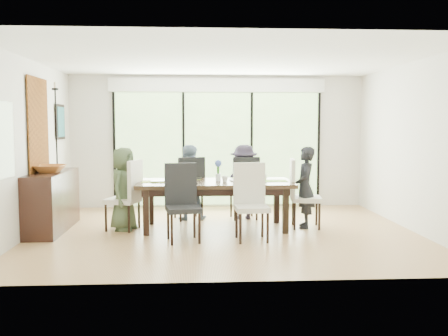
{
  "coord_description": "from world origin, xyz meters",
  "views": [
    {
      "loc": [
        -0.47,
        -7.76,
        1.7
      ],
      "look_at": [
        0.0,
        0.25,
        1.0
      ],
      "focal_mm": 40.0,
      "sensor_mm": 36.0,
      "label": 1
    }
  ],
  "objects": [
    {
      "name": "mullion_a",
      "position": [
        -2.1,
        2.46,
        1.2
      ],
      "size": [
        0.05,
        0.04,
        2.3
      ],
      "primitive_type": "cube",
      "color": "black",
      "rests_on": "wall_back"
    },
    {
      "name": "foliage_left",
      "position": [
        -1.8,
        5.2,
        1.44
      ],
      "size": [
        3.2,
        3.2,
        3.2
      ],
      "primitive_type": "sphere",
      "color": "#14380F",
      "rests_on": "ground"
    },
    {
      "name": "table_leg_fl",
      "position": [
        -1.22,
        -0.15,
        0.36
      ],
      "size": [
        0.09,
        0.09,
        0.72
      ],
      "primitive_type": "cube",
      "color": "black",
      "rests_on": "floor"
    },
    {
      "name": "platter_snacks",
      "position": [
        -0.69,
        -0.02,
        0.82
      ],
      "size": [
        0.21,
        0.21,
        0.01
      ],
      "primitive_type": "cube",
      "color": "orange",
      "rests_on": "table_top"
    },
    {
      "name": "vase",
      "position": [
        -0.09,
        0.33,
        0.84
      ],
      "size": [
        0.08,
        0.08,
        0.12
      ],
      "primitive_type": "cylinder",
      "color": "silver",
      "rests_on": "table_top"
    },
    {
      "name": "hyacinth_stems",
      "position": [
        -0.09,
        0.33,
        0.97
      ],
      "size": [
        0.04,
        0.04,
        0.17
      ],
      "primitive_type": "cylinder",
      "color": "#337226",
      "rests_on": "table_top"
    },
    {
      "name": "wall_back",
      "position": [
        0.0,
        2.51,
        1.35
      ],
      "size": [
        6.0,
        0.02,
        2.7
      ],
      "primitive_type": "cube",
      "color": "beige",
      "rests_on": "floor"
    },
    {
      "name": "tablet_far_l",
      "position": [
        -0.49,
        0.63,
        0.79
      ],
      "size": [
        0.27,
        0.19,
        0.01
      ],
      "primitive_type": "cube",
      "color": "black",
      "rests_on": "table_top"
    },
    {
      "name": "wall_right",
      "position": [
        3.01,
        0.0,
        1.35
      ],
      "size": [
        0.02,
        5.0,
        2.7
      ],
      "primitive_type": "cube",
      "color": "silver",
      "rests_on": "floor"
    },
    {
      "name": "bowl",
      "position": [
        -2.76,
        0.2,
        1.01
      ],
      "size": [
        0.5,
        0.5,
        0.12
      ],
      "primitive_type": "imported",
      "color": "#9A5321",
      "rests_on": "sideboard"
    },
    {
      "name": "person_far_right",
      "position": [
        0.41,
        1.11,
        0.67
      ],
      "size": [
        0.65,
        0.43,
        1.34
      ],
      "primitive_type": "imported",
      "rotation": [
        0.0,
        0.0,
        3.21
      ],
      "color": "black",
      "rests_on": "floor"
    },
    {
      "name": "platter_base",
      "position": [
        -0.69,
        -0.02,
        0.8
      ],
      "size": [
        0.27,
        0.27,
        0.02
      ],
      "primitive_type": "cube",
      "color": "white",
      "rests_on": "table_top"
    },
    {
      "name": "table_leg_fr",
      "position": [
        0.94,
        -0.15,
        0.36
      ],
      "size": [
        0.09,
        0.09,
        0.72
      ],
      "primitive_type": "cube",
      "color": "black",
      "rests_on": "floor"
    },
    {
      "name": "mullion_b",
      "position": [
        -0.7,
        2.46,
        1.2
      ],
      "size": [
        0.05,
        0.04,
        2.3
      ],
      "primitive_type": "cube",
      "color": "black",
      "rests_on": "wall_back"
    },
    {
      "name": "wall_left",
      "position": [
        -3.01,
        0.0,
        1.35
      ],
      "size": [
        0.02,
        5.0,
        2.7
      ],
      "primitive_type": "cube",
      "color": "silver",
      "rests_on": "floor"
    },
    {
      "name": "chair_left_end",
      "position": [
        -1.64,
        0.28,
        0.57
      ],
      "size": [
        0.6,
        0.6,
        1.14
      ],
      "primitive_type": null,
      "rotation": [
        0.0,
        0.0,
        -1.87
      ],
      "color": "silver",
      "rests_on": "floor"
    },
    {
      "name": "placemat_paper",
      "position": [
        -0.69,
        -0.02,
        0.78
      ],
      "size": [
        0.46,
        0.33,
        0.01
      ],
      "primitive_type": "cube",
      "color": "white",
      "rests_on": "table_top"
    },
    {
      "name": "candlestick_shaft",
      "position": [
        -2.76,
        0.65,
        1.63
      ],
      "size": [
        0.03,
        0.03,
        1.31
      ],
      "primitive_type": "cylinder",
      "color": "black",
      "rests_on": "sideboard"
    },
    {
      "name": "papers",
      "position": [
        0.56,
        0.23,
        0.78
      ],
      "size": [
        0.31,
        0.23,
        0.0
      ],
      "primitive_type": "cube",
      "color": "white",
      "rests_on": "table_top"
    },
    {
      "name": "table_leg_bl",
      "position": [
        -1.22,
        0.71,
        0.36
      ],
      "size": [
        0.09,
        0.09,
        0.72
      ],
      "primitive_type": "cube",
      "color": "black",
      "rests_on": "floor"
    },
    {
      "name": "chair_far_right",
      "position": [
        0.41,
        1.13,
        0.57
      ],
      "size": [
        0.52,
        0.52,
        1.14
      ],
      "primitive_type": null,
      "rotation": [
        0.0,
        0.0,
        3.24
      ],
      "color": "black",
      "rests_on": "floor"
    },
    {
      "name": "chair_near_right",
      "position": [
        0.36,
        -0.59,
        0.57
      ],
      "size": [
        0.51,
        0.51,
        1.14
      ],
      "primitive_type": null,
      "rotation": [
        0.0,
        0.0,
        0.06
      ],
      "color": "beige",
      "rests_on": "floor"
    },
    {
      "name": "side_window",
      "position": [
        -2.97,
        -1.2,
        1.5
      ],
      "size": [
        0.02,
        0.9,
        1.0
      ],
      "primitive_type": "cube",
      "color": "#8CAD7F",
      "rests_on": "wall_left"
    },
    {
      "name": "candlestick_pan",
      "position": [
        -2.76,
        0.65,
        2.28
      ],
      "size": [
        0.11,
        0.11,
        0.03
      ],
      "primitive_type": "cylinder",
      "color": "black",
      "rests_on": "sideboard"
    },
    {
      "name": "table_apron",
      "position": [
        -0.14,
        0.28,
        0.65
      ],
      "size": [
        2.29,
        0.94,
        0.1
      ],
      "primitive_type": "cube",
      "color": "black",
      "rests_on": "floor"
    },
    {
      "name": "tablet_far_r",
      "position": [
        0.36,
        0.63,
        0.79
      ],
      "size": [
        0.25,
        0.18,
        0.01
      ],
      "primitive_type": "cube",
      "color": "black",
      "rests_on": "table_top"
    },
    {
      "name": "art_canvas",
      "position": [
        -2.95,
        1.7,
        1.75
      ],
      "size": [
        0.01,
        0.45,
        0.55
      ],
      "primitive_type": "cube",
      "color": "#1A4E54",
      "rests_on": "wall_left"
    },
    {
      "name": "tapestry",
      "position": [
        -2.97,
        0.4,
        1.7
      ],
      "size": [
        0.02,
        1.0,
        1.5
      ],
      "primitive_type": "cube",
      "color": "#8F4714",
      "rests_on": "wall_left"
    },
    {
      "name": "book",
      "position": [
        0.11,
        0.33,
        0.79
      ],
      "size": [
        0.19,
        0.25,
        0.02
      ],
      "primitive_type": "imported",
      "rotation": [
        0.0,
        0.0,
        0.08
      ],
      "color": "white",
      "rests_on": "table_top"
    },
    {
      "name": "chair_near_left",
      "position": [
        -0.64,
        -0.59,
        0.57
      ],
      "size": [
        0.56,
        0.56,
        1.14
      ],
      "primitive_type": null,
      "rotation": [
        0.0,
        0.0,
        0.18
      ],
      "color": "black",
      "rests_on": "floor"
    },
    {
      "name": "rail_top",
      "position": [
        0.0,
        4.2,
        0.55
      ],
      "size": [
        6.0,
        0.08,
        0.06
      ],
      "primitive_type": "cube",
      "color": "brown",
      "rests_on": "deck"
    },
    {
      "name": "hyacinth_blooms",
      "position": [
        -0.09,
        0.33,
        1.07
      ],
      "size": [
        0.11,
        0.11,
        0.11
      ],
      "primitive_type": "sphere",
      "color": "#4960B6",
      "rests_on": "table_top"
    },
    {
      "name": "foliage_mid",
      "position": [
        0.4,
        5.8,
        1.8
      ],
      "size": [
        4.0,
        4.0,
        4.0
      ],
      "primitive_type": "sphere",
      "color": "#14380F",
      "rests_on": "ground"
    },
    {
      "name": "person_left_end",
      "position": [
        -1.62,
        0.28,
        0.67
      ],
      "size": [
        0.54,
        0.71,
        1.34
      ],
      "primitive_type": "imported",
      "rotation": [
        0.0,
        0.0,
        1.31
      ],
      "color": "#425337",
      "rests_on": "floor"
    },
    {
      "name": "art_frame",
      "position": [
        -2.97,
        1.7,
        1.75
      ],
      "size": [
        0.03,
        0.55,
        0.65
      ],
      "primitive_type": "cube",
      "color": "black",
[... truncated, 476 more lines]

